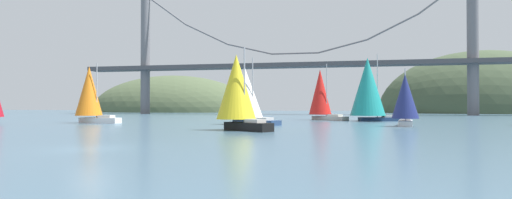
{
  "coord_description": "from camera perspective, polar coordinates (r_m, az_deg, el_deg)",
  "views": [
    {
      "loc": [
        14.74,
        -21.74,
        2.55
      ],
      "look_at": [
        0.0,
        44.27,
        3.52
      ],
      "focal_mm": 29.14,
      "sensor_mm": 36.0,
      "label": 1
    }
  ],
  "objects": [
    {
      "name": "headland_right",
      "position": [
        163.16,
        28.7,
        -1.62
      ],
      "size": [
        69.64,
        44.0,
        43.11
      ],
      "primitive_type": "ellipsoid",
      "color": "#425138",
      "rests_on": "ground_plane"
    },
    {
      "name": "sailboat_navy_sail",
      "position": [
        53.42,
        19.8,
        0.03
      ],
      "size": [
        3.58,
        6.46,
        7.13
      ],
      "color": "white",
      "rests_on": "ground_plane"
    },
    {
      "name": "sailboat_yellow_sail",
      "position": [
        42.87,
        -2.61,
        1.4
      ],
      "size": [
        7.17,
        6.06,
        8.52
      ],
      "color": "black",
      "rests_on": "ground_plane"
    },
    {
      "name": "suspension_bridge",
      "position": [
        118.4,
        5.38,
        5.57
      ],
      "size": [
        128.37,
        6.0,
        36.75
      ],
      "color": "slate",
      "rests_on": "ground_plane"
    },
    {
      "name": "sailboat_white_mainsail",
      "position": [
        55.92,
        -1.51,
        0.84
      ],
      "size": [
        8.77,
        6.92,
        8.9
      ],
      "color": "navy",
      "rests_on": "ground_plane"
    },
    {
      "name": "ground_plane",
      "position": [
        26.39,
        -21.58,
        -6.31
      ],
      "size": [
        360.0,
        360.0,
        0.0
      ],
      "primitive_type": "plane",
      "color": "#426075"
    },
    {
      "name": "headland_left",
      "position": [
        171.57,
        -11.4,
        -1.66
      ],
      "size": [
        67.86,
        44.0,
        29.24
      ],
      "primitive_type": "ellipsoid",
      "color": "#4C5B3D",
      "rests_on": "ground_plane"
    },
    {
      "name": "sailboat_orange_sail",
      "position": [
        65.15,
        -21.84,
        0.82
      ],
      "size": [
        7.03,
        4.03,
        8.67
      ],
      "color": "white",
      "rests_on": "ground_plane"
    },
    {
      "name": "sailboat_red_spinnaker",
      "position": [
        73.44,
        8.89,
        0.8
      ],
      "size": [
        7.64,
        6.57,
        9.74
      ],
      "color": "#B7B2A8",
      "rests_on": "ground_plane"
    },
    {
      "name": "sailboat_teal_sail",
      "position": [
        70.19,
        15.13,
        1.59
      ],
      "size": [
        9.68,
        6.99,
        11.04
      ],
      "color": "navy",
      "rests_on": "ground_plane"
    }
  ]
}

